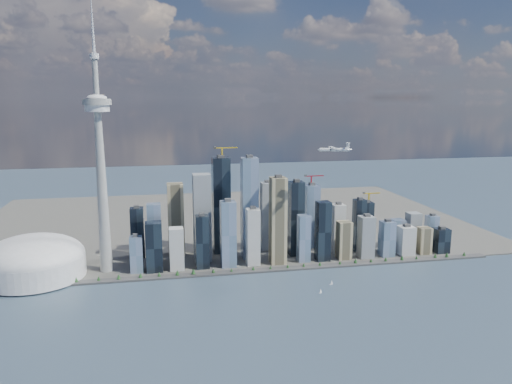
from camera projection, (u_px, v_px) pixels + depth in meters
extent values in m
plane|color=#304654|center=(279.00, 324.00, 814.62)|extent=(4000.00, 4000.00, 0.00)
cube|color=#383838|center=(251.00, 271.00, 1055.16)|extent=(1100.00, 22.00, 4.00)
cube|color=#4C4C47|center=(223.00, 221.00, 1488.90)|extent=(1400.00, 900.00, 3.00)
cylinder|color=#3F2D1E|center=(9.00, 286.00, 963.27)|extent=(1.00, 1.00, 2.40)
cone|color=#194620|center=(9.00, 284.00, 962.60)|extent=(7.20, 7.20, 8.00)
cylinder|color=#3F2D1E|center=(56.00, 283.00, 979.87)|extent=(1.00, 1.00, 2.40)
cone|color=#194620|center=(56.00, 281.00, 979.20)|extent=(7.20, 7.20, 8.00)
cylinder|color=#3F2D1E|center=(102.00, 280.00, 996.47)|extent=(1.00, 1.00, 2.40)
cone|color=#194620|center=(102.00, 278.00, 995.80)|extent=(7.20, 7.20, 8.00)
cylinder|color=#3F2D1E|center=(146.00, 277.00, 1013.07)|extent=(1.00, 1.00, 2.40)
cone|color=#194620|center=(146.00, 275.00, 1012.40)|extent=(7.20, 7.20, 8.00)
cylinder|color=#3F2D1E|center=(189.00, 274.00, 1029.66)|extent=(1.00, 1.00, 2.40)
cone|color=#194620|center=(189.00, 272.00, 1028.99)|extent=(7.20, 7.20, 8.00)
cylinder|color=#3F2D1E|center=(231.00, 271.00, 1046.26)|extent=(1.00, 1.00, 2.40)
cone|color=#194620|center=(231.00, 269.00, 1045.59)|extent=(7.20, 7.20, 8.00)
cylinder|color=#3F2D1E|center=(271.00, 268.00, 1062.86)|extent=(1.00, 1.00, 2.40)
cone|color=#194620|center=(271.00, 267.00, 1062.19)|extent=(7.20, 7.20, 8.00)
cylinder|color=#3F2D1E|center=(310.00, 266.00, 1079.46)|extent=(1.00, 1.00, 2.40)
cone|color=#194620|center=(310.00, 264.00, 1078.79)|extent=(7.20, 7.20, 8.00)
cylinder|color=#3F2D1E|center=(348.00, 263.00, 1096.06)|extent=(1.00, 1.00, 2.40)
cone|color=#194620|center=(348.00, 262.00, 1095.39)|extent=(7.20, 7.20, 8.00)
cylinder|color=#3F2D1E|center=(384.00, 261.00, 1112.66)|extent=(1.00, 1.00, 2.40)
cone|color=#194620|center=(385.00, 259.00, 1111.99)|extent=(7.20, 7.20, 8.00)
cylinder|color=#3F2D1E|center=(420.00, 258.00, 1129.26)|extent=(1.00, 1.00, 2.40)
cone|color=#194620|center=(420.00, 257.00, 1128.59)|extent=(7.20, 7.20, 8.00)
cylinder|color=#3F2D1E|center=(455.00, 256.00, 1145.86)|extent=(1.00, 1.00, 2.40)
cone|color=#194620|center=(455.00, 255.00, 1145.19)|extent=(7.20, 7.20, 8.00)
cube|color=black|center=(154.00, 247.00, 1045.39)|extent=(34.00, 34.00, 105.45)
cube|color=#6F8BA9|center=(154.00, 234.00, 1090.90)|extent=(30.00, 30.00, 134.21)
cube|color=beige|center=(178.00, 249.00, 1056.31)|extent=(30.00, 30.00, 91.07)
cube|color=tan|center=(176.00, 219.00, 1150.35)|extent=(36.00, 36.00, 167.76)
cube|color=gray|center=(201.00, 218.00, 1105.21)|extent=(38.00, 38.00, 196.51)
cube|color=black|center=(204.00, 242.00, 1064.61)|extent=(28.00, 28.00, 115.03)
cube|color=#6F8BA9|center=(229.00, 234.00, 1072.47)|extent=(32.00, 32.00, 143.79)
cube|color=black|center=(223.00, 205.00, 1166.06)|extent=(40.00, 40.00, 225.27)
cube|color=#6F8BA9|center=(250.00, 208.00, 1123.15)|extent=(36.00, 36.00, 230.07)
cube|color=beige|center=(254.00, 237.00, 1084.79)|extent=(28.00, 28.00, 124.62)
cube|color=tan|center=(279.00, 221.00, 1089.07)|extent=(34.00, 34.00, 191.72)
cube|color=gray|center=(269.00, 216.00, 1192.93)|extent=(30.00, 30.00, 162.96)
cube|color=black|center=(297.00, 218.00, 1149.57)|extent=(32.00, 32.00, 172.55)
cube|color=#6F8BA9|center=(303.00, 238.00, 1107.64)|extent=(26.00, 26.00, 105.45)
cube|color=black|center=(325.00, 231.00, 1114.54)|extent=(30.00, 30.00, 134.21)
cube|color=#6F8BA9|center=(311.00, 216.00, 1213.94)|extent=(34.00, 34.00, 153.38)
cube|color=beige|center=(338.00, 228.00, 1174.08)|extent=(28.00, 28.00, 115.03)
cube|color=tan|center=(345.00, 240.00, 1128.58)|extent=(30.00, 30.00, 86.27)
cube|color=gray|center=(366.00, 237.00, 1137.26)|extent=(32.00, 32.00, 95.86)
cube|color=black|center=(358.00, 225.00, 1182.77)|extent=(26.00, 26.00, 124.62)
cube|color=#6F8BA9|center=(386.00, 239.00, 1148.18)|extent=(30.00, 30.00, 81.48)
cube|color=black|center=(368.00, 223.00, 1247.13)|extent=(28.00, 28.00, 105.45)
cube|color=#6F8BA9|center=(396.00, 234.00, 1206.83)|extent=(30.00, 30.00, 71.90)
cube|color=beige|center=(406.00, 240.00, 1159.09)|extent=(34.00, 34.00, 67.10)
cube|color=tan|center=(424.00, 240.00, 1168.16)|extent=(28.00, 28.00, 62.31)
cube|color=gray|center=(413.00, 230.00, 1214.11)|extent=(30.00, 30.00, 86.27)
cube|color=black|center=(441.00, 240.00, 1177.22)|extent=(32.00, 32.00, 57.52)
cube|color=#6F8BA9|center=(430.00, 231.00, 1223.62)|extent=(26.00, 26.00, 76.69)
cube|color=black|center=(136.00, 232.00, 1138.02)|extent=(30.00, 30.00, 115.03)
cube|color=#6F8BA9|center=(135.00, 254.00, 1040.41)|extent=(26.00, 26.00, 76.69)
cube|color=gold|center=(222.00, 153.00, 1143.03)|extent=(3.00, 3.00, 22.00)
cube|color=gold|center=(226.00, 148.00, 1142.57)|extent=(55.00, 2.20, 2.20)
cube|color=#383838|center=(215.00, 147.00, 1137.45)|extent=(6.00, 4.00, 4.00)
cube|color=maroon|center=(311.00, 181.00, 1197.60)|extent=(3.00, 3.00, 22.00)
cube|color=maroon|center=(314.00, 176.00, 1196.93)|extent=(48.00, 2.20, 2.20)
cube|color=#383838|center=(306.00, 175.00, 1192.42)|extent=(6.00, 4.00, 4.00)
cube|color=gold|center=(369.00, 198.00, 1235.26)|extent=(3.00, 3.00, 22.00)
cube|color=gold|center=(372.00, 193.00, 1234.50)|extent=(45.00, 2.20, 2.20)
cube|color=#383838|center=(364.00, 193.00, 1230.25)|extent=(6.00, 4.00, 4.00)
cone|color=gray|center=(102.00, 192.00, 1023.67)|extent=(26.00, 26.00, 340.00)
cylinder|color=silver|center=(97.00, 108.00, 992.01)|extent=(48.00, 48.00, 14.00)
cylinder|color=gray|center=(97.00, 102.00, 989.77)|extent=(56.00, 56.00, 12.00)
ellipsoid|color=silver|center=(97.00, 98.00, 988.28)|extent=(40.00, 40.00, 14.00)
cylinder|color=gray|center=(95.00, 77.00, 980.83)|extent=(11.00, 11.00, 80.00)
cylinder|color=silver|center=(94.00, 56.00, 973.38)|extent=(18.00, 18.00, 10.00)
cone|color=silver|center=(92.00, 25.00, 962.58)|extent=(7.00, 7.00, 105.00)
cylinder|color=silver|center=(34.00, 267.00, 1014.79)|extent=(200.00, 200.00, 44.00)
ellipsoid|color=silver|center=(34.00, 256.00, 1010.69)|extent=(200.00, 200.00, 84.00)
cylinder|color=silver|center=(334.00, 150.00, 1010.09)|extent=(58.91, 15.49, 7.20)
cone|color=silver|center=(319.00, 150.00, 1008.52)|extent=(8.82, 8.25, 7.20)
cone|color=silver|center=(349.00, 150.00, 1011.72)|extent=(12.16, 8.73, 7.20)
cube|color=silver|center=(333.00, 148.00, 1009.26)|extent=(17.91, 63.62, 1.12)
cylinder|color=silver|center=(334.00, 149.00, 997.46)|extent=(12.82, 5.78, 4.05)
cylinder|color=silver|center=(332.00, 148.00, 1021.74)|extent=(12.82, 5.78, 4.05)
cylinder|color=#3F3F3F|center=(331.00, 149.00, 997.11)|extent=(1.62, 8.95, 9.00)
cylinder|color=#3F3F3F|center=(328.00, 148.00, 1021.39)|extent=(1.62, 8.95, 9.00)
cube|color=silver|center=(348.00, 146.00, 1010.21)|extent=(6.36, 1.79, 12.37)
cube|color=silver|center=(348.00, 143.00, 1009.03)|extent=(7.79, 20.74, 0.79)
cube|color=silver|center=(320.00, 293.00, 941.83)|extent=(6.40, 4.28, 0.83)
cylinder|color=#999999|center=(320.00, 291.00, 940.94)|extent=(0.25, 0.25, 9.29)
cube|color=silver|center=(331.00, 284.00, 984.37)|extent=(6.72, 2.88, 0.87)
cylinder|color=#999999|center=(331.00, 282.00, 983.44)|extent=(0.26, 0.26, 9.76)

